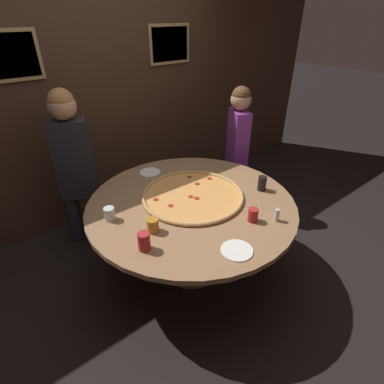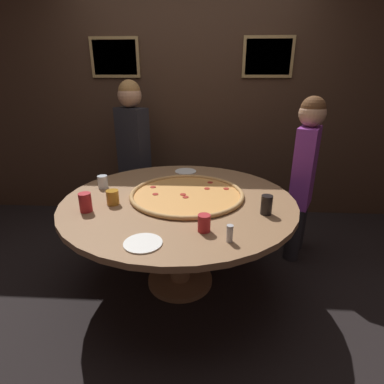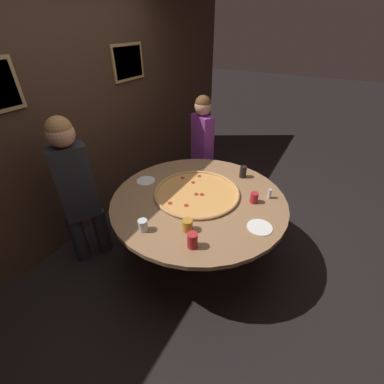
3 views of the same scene
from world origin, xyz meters
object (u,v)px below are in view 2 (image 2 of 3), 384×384
drink_cup_far_left (113,197)px  condiment_shaker (230,233)px  dining_table (179,213)px  diner_side_right (133,148)px  white_plate_left_side (186,171)px  drink_cup_centre_back (85,202)px  giant_pizza (187,194)px  drink_cup_front_edge (204,223)px  drink_cup_near_left (267,205)px  white_plate_near_front (143,243)px  diner_far_right (304,171)px  drink_cup_by_shaker (103,182)px

drink_cup_far_left → condiment_shaker: drink_cup_far_left is taller
dining_table → condiment_shaker: size_ratio=17.33×
dining_table → diner_side_right: diner_side_right is taller
white_plate_left_side → drink_cup_centre_back: bearing=-123.2°
giant_pizza → drink_cup_front_edge: bearing=-75.5°
drink_cup_near_left → white_plate_left_side: 1.05m
white_plate_near_front → diner_side_right: size_ratio=0.14×
drink_cup_centre_back → diner_far_right: 1.79m
drink_cup_far_left → drink_cup_centre_back: (-0.14, -0.12, 0.01)m
drink_cup_front_edge → diner_far_right: diner_far_right is taller
giant_pizza → diner_side_right: (-0.62, 0.95, 0.12)m
diner_side_right → white_plate_near_front: bearing=134.7°
drink_cup_centre_back → white_plate_near_front: bearing=-39.9°
diner_side_right → drink_cup_centre_back: bearing=118.8°
drink_cup_centre_back → drink_cup_near_left: bearing=1.4°
giant_pizza → drink_cup_by_shaker: 0.69m
drink_cup_front_edge → diner_far_right: (0.84, 0.98, 0.02)m
drink_cup_front_edge → drink_cup_by_shaker: drink_cup_front_edge is taller
giant_pizza → drink_cup_near_left: (0.53, -0.28, 0.05)m
drink_cup_far_left → diner_side_right: diner_side_right is taller
drink_cup_by_shaker → drink_cup_far_left: drink_cup_far_left is taller
giant_pizza → white_plate_left_side: size_ratio=4.33×
giant_pizza → diner_far_right: diner_far_right is taller
drink_cup_front_edge → diner_side_right: diner_side_right is taller
drink_cup_by_shaker → white_plate_near_front: drink_cup_by_shaker is taller
diner_far_right → drink_cup_by_shaker: bearing=-53.2°
drink_cup_front_edge → diner_far_right: 1.29m
white_plate_near_front → giant_pizza: bearing=75.1°
white_plate_near_front → condiment_shaker: bearing=6.4°
white_plate_left_side → drink_cup_front_edge: bearing=-80.3°
diner_side_right → diner_far_right: diner_side_right is taller
drink_cup_near_left → drink_cup_by_shaker: bearing=161.3°
drink_cup_by_shaker → diner_far_right: size_ratio=0.07×
white_plate_left_side → diner_side_right: diner_side_right is taller
drink_cup_by_shaker → white_plate_left_side: size_ratio=0.51×
giant_pizza → drink_cup_far_left: bearing=-159.7°
giant_pizza → white_plate_left_side: (-0.05, 0.59, -0.01)m
drink_cup_near_left → drink_cup_centre_back: bearing=-178.6°
drink_cup_near_left → drink_cup_far_left: size_ratio=1.24×
diner_far_right → white_plate_left_side: bearing=-71.9°
drink_cup_front_edge → drink_cup_centre_back: 0.81m
drink_cup_far_left → diner_far_right: diner_far_right is taller
drink_cup_far_left → diner_far_right: (1.48, 0.63, 0.02)m
condiment_shaker → diner_side_right: bearing=119.6°
drink_cup_by_shaker → drink_cup_near_left: bearing=-18.7°
drink_cup_near_left → drink_cup_front_edge: drink_cup_near_left is taller
drink_cup_near_left → drink_cup_by_shaker: drink_cup_near_left is taller
drink_cup_near_left → diner_far_right: (0.45, 0.73, 0.01)m
dining_table → drink_cup_front_edge: bearing=-68.2°
drink_cup_near_left → condiment_shaker: size_ratio=1.30×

